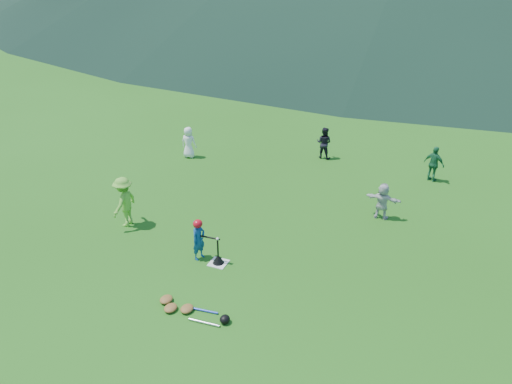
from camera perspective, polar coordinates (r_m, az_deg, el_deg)
ground at (r=12.98m, az=-4.31°, el=-8.13°), size 120.00×120.00×0.00m
home_plate at (r=12.97m, az=-4.32°, el=-8.09°), size 0.45×0.45×0.02m
baseball at (r=12.58m, az=-4.43°, el=-5.36°), size 0.08×0.08×0.08m
batter_child at (r=12.93m, az=-6.57°, el=-5.45°), size 0.37×0.46×1.11m
adult_coach at (r=14.74m, az=-14.82°, el=-1.10°), size 0.59×0.99×1.50m
fielder_a at (r=19.18m, az=-7.71°, el=5.64°), size 0.61×0.42×1.20m
fielder_b at (r=19.11m, az=7.77°, el=5.59°), size 0.62×0.50×1.22m
fielder_c at (r=18.09m, az=19.68°, el=3.04°), size 0.79×0.58×1.25m
fielder_d at (r=15.16m, az=14.25°, el=-1.01°), size 1.06×0.39×1.13m
batting_tee at (r=12.91m, az=-4.33°, el=-7.66°), size 0.30×0.30×0.68m
batter_gear at (r=12.69m, az=-6.58°, el=-3.75°), size 0.73×0.26×0.47m
equipment_pile at (r=11.52m, az=-7.93°, el=-13.10°), size 1.80×0.56×0.19m
outfield_fence at (r=38.36m, az=15.48°, el=15.62°), size 70.07×0.08×1.33m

